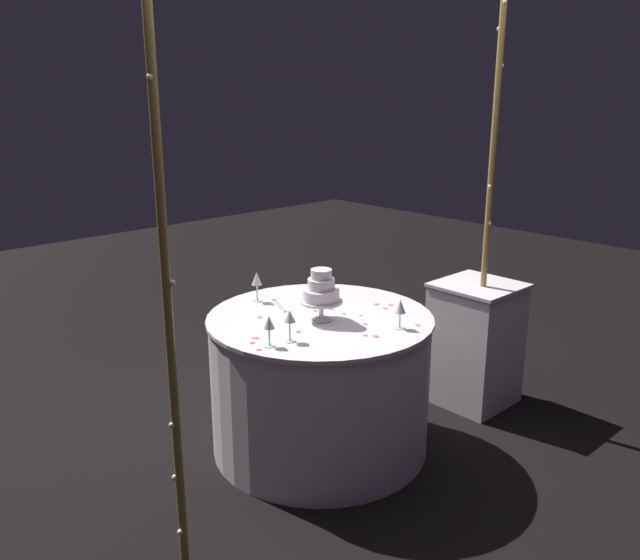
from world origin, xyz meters
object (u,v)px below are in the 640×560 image
object	(u,v)px
tiered_cake	(321,291)
wine_glass_1	(400,308)
wine_glass_0	(269,324)
main_table	(320,382)
wine_glass_3	(290,318)
decorative_arch	(365,156)
cake_knife	(276,302)
wine_glass_2	(257,280)
side_table	(475,343)

from	to	relation	value
tiered_cake	wine_glass_1	world-z (taller)	tiered_cake
wine_glass_0	main_table	bearing A→B (deg)	-162.51
wine_glass_3	tiered_cake	bearing A→B (deg)	-160.28
decorative_arch	tiered_cake	xyz separation A→B (m)	(0.04, -0.25, -0.69)
wine_glass_0	cake_knife	xyz separation A→B (m)	(-0.43, -0.47, -0.10)
wine_glass_0	cake_knife	world-z (taller)	wine_glass_0
main_table	wine_glass_3	size ratio (longest dim) A/B	7.77
cake_knife	wine_glass_1	bearing A→B (deg)	105.02
decorative_arch	wine_glass_3	distance (m)	0.83
main_table	tiered_cake	world-z (taller)	tiered_cake
wine_glass_2	wine_glass_3	bearing A→B (deg)	65.95
tiered_cake	wine_glass_3	bearing A→B (deg)	19.72
wine_glass_3	cake_knife	size ratio (longest dim) A/B	0.55
tiered_cake	cake_knife	world-z (taller)	tiered_cake
tiered_cake	decorative_arch	bearing A→B (deg)	99.37
wine_glass_1	wine_glass_2	bearing A→B (deg)	-73.14
decorative_arch	tiered_cake	size ratio (longest dim) A/B	9.13
decorative_arch	wine_glass_1	bearing A→B (deg)	148.16
wine_glass_0	decorative_arch	bearing A→B (deg)	160.98
side_table	cake_knife	world-z (taller)	same
decorative_arch	cake_knife	xyz separation A→B (m)	(0.03, -0.63, -0.85)
tiered_cake	wine_glass_3	size ratio (longest dim) A/B	1.78
main_table	wine_glass_0	distance (m)	0.68
decorative_arch	wine_glass_3	world-z (taller)	decorative_arch
tiered_cake	wine_glass_2	bearing A→B (deg)	-84.61
wine_glass_1	cake_knife	bearing A→B (deg)	-74.98
decorative_arch	side_table	size ratio (longest dim) A/B	3.23
main_table	side_table	distance (m)	1.11
side_table	decorative_arch	bearing A→B (deg)	2.41
decorative_arch	cake_knife	bearing A→B (deg)	-87.19
cake_knife	main_table	bearing A→B (deg)	95.24
side_table	cake_knife	distance (m)	1.31
side_table	wine_glass_2	size ratio (longest dim) A/B	4.51
main_table	tiered_cake	size ratio (longest dim) A/B	4.36
tiered_cake	wine_glass_2	world-z (taller)	tiered_cake
wine_glass_2	wine_glass_3	xyz separation A→B (m)	(0.26, 0.59, -0.01)
main_table	wine_glass_2	world-z (taller)	wine_glass_2
decorative_arch	wine_glass_1	distance (m)	0.77
main_table	wine_glass_0	world-z (taller)	wine_glass_0
wine_glass_1	wine_glass_3	bearing A→B (deg)	-25.16
wine_glass_3	main_table	bearing A→B (deg)	-154.94
wine_glass_1	wine_glass_2	world-z (taller)	wine_glass_2
cake_knife	tiered_cake	bearing A→B (deg)	88.45
decorative_arch	main_table	distance (m)	1.27
wine_glass_0	wine_glass_3	size ratio (longest dim) A/B	0.96
wine_glass_2	wine_glass_0	bearing A→B (deg)	56.91
decorative_arch	wine_glass_2	size ratio (longest dim) A/B	14.56
tiered_cake	cake_knife	bearing A→B (deg)	-91.55
tiered_cake	wine_glass_2	distance (m)	0.48
main_table	cake_knife	bearing A→B (deg)	-84.76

